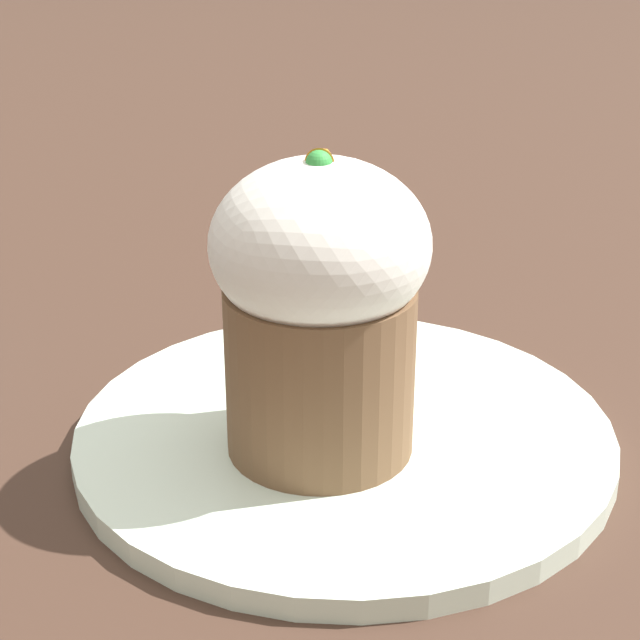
% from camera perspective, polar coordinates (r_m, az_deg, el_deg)
% --- Properties ---
extents(ground_plane, '(4.00, 4.00, 0.00)m').
position_cam_1_polar(ground_plane, '(0.46, 1.29, -6.75)').
color(ground_plane, '#3D281E').
extents(dessert_plate, '(0.23, 0.23, 0.01)m').
position_cam_1_polar(dessert_plate, '(0.46, 1.30, -6.20)').
color(dessert_plate, silver).
rests_on(dessert_plate, ground_plane).
extents(carrot_cake, '(0.08, 0.08, 0.12)m').
position_cam_1_polar(carrot_cake, '(0.41, 0.00, 0.93)').
color(carrot_cake, brown).
rests_on(carrot_cake, dessert_plate).
extents(spoon, '(0.11, 0.05, 0.01)m').
position_cam_1_polar(spoon, '(0.47, 1.32, -3.83)').
color(spoon, '#B7B7BC').
rests_on(spoon, dessert_plate).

